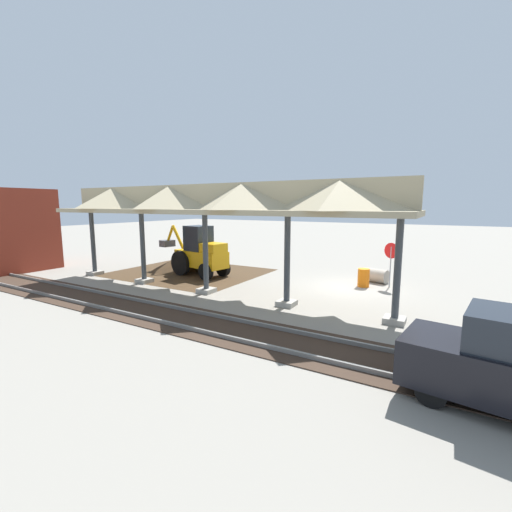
{
  "coord_description": "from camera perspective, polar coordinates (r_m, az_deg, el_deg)",
  "views": [
    {
      "loc": [
        -4.26,
        16.22,
        4.0
      ],
      "look_at": [
        3.74,
        2.45,
        1.6
      ],
      "focal_mm": 24.0,
      "sensor_mm": 36.0,
      "label": 1
    }
  ],
  "objects": [
    {
      "name": "dirt_mound",
      "position": [
        21.73,
        -12.98,
        -2.26
      ],
      "size": [
        6.25,
        6.25,
        1.54
      ],
      "primitive_type": "cone",
      "color": "#42301E",
      "rests_on": "ground"
    },
    {
      "name": "platform_canopy",
      "position": [
        15.45,
        -8.6,
        9.12
      ],
      "size": [
        17.42,
        3.2,
        4.9
      ],
      "color": "#9E998E",
      "rests_on": "ground"
    },
    {
      "name": "traffic_barrel",
      "position": [
        17.6,
        17.49,
        -3.47
      ],
      "size": [
        0.56,
        0.56,
        0.9
      ],
      "primitive_type": "cylinder",
      "color": "orange",
      "rests_on": "ground"
    },
    {
      "name": "backhoe",
      "position": [
        19.68,
        -9.41,
        0.48
      ],
      "size": [
        5.17,
        2.19,
        2.82
      ],
      "color": "orange",
      "rests_on": "ground"
    },
    {
      "name": "brick_utility_building",
      "position": [
        25.85,
        -35.72,
        3.57
      ],
      "size": [
        3.88,
        4.0,
        4.94
      ],
      "primitive_type": "cube",
      "color": "maroon",
      "rests_on": "ground"
    },
    {
      "name": "ground_plane",
      "position": [
        17.24,
        15.08,
        -5.15
      ],
      "size": [
        120.0,
        120.0,
        0.0
      ],
      "primitive_type": "plane",
      "color": "gray"
    },
    {
      "name": "concrete_pipe",
      "position": [
        18.82,
        19.23,
        -3.08
      ],
      "size": [
        1.4,
        1.03,
        0.71
      ],
      "color": "#9E9384",
      "rests_on": "ground"
    },
    {
      "name": "rail_tracks",
      "position": [
        10.46,
        3.86,
        -13.75
      ],
      "size": [
        60.0,
        2.58,
        0.15
      ],
      "color": "slate",
      "rests_on": "ground"
    },
    {
      "name": "dirt_work_zone",
      "position": [
        20.75,
        -11.11,
        -2.7
      ],
      "size": [
        8.36,
        7.0,
        0.01
      ],
      "primitive_type": "cube",
      "color": "#42301E",
      "rests_on": "ground"
    },
    {
      "name": "stop_sign",
      "position": [
        17.69,
        21.58,
        0.07
      ],
      "size": [
        0.69,
        0.38,
        2.19
      ],
      "color": "gray",
      "rests_on": "ground"
    }
  ]
}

